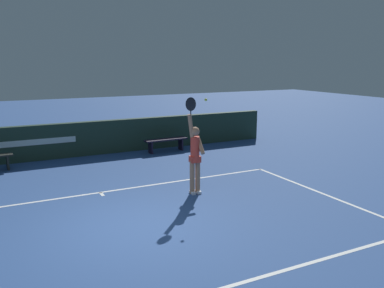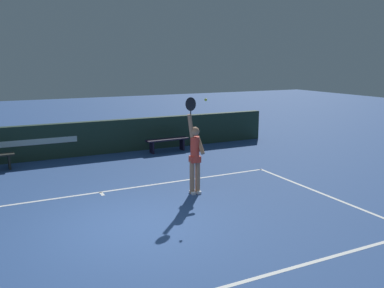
# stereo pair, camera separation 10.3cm
# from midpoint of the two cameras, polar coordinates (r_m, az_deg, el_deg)

# --- Properties ---
(ground_plane) EXTENTS (60.00, 60.00, 0.00)m
(ground_plane) POSITION_cam_midpoint_polar(r_m,az_deg,el_deg) (8.61, -8.75, -11.51)
(ground_plane) COLOR #2E4E8C
(court_lines) EXTENTS (10.26, 5.41, 0.00)m
(court_lines) POSITION_cam_midpoint_polar(r_m,az_deg,el_deg) (8.53, -8.54, -11.73)
(court_lines) COLOR white
(court_lines) RESTS_ON ground
(back_wall) EXTENTS (16.05, 0.29, 1.22)m
(back_wall) POSITION_cam_midpoint_polar(r_m,az_deg,el_deg) (14.98, -17.24, 0.51)
(back_wall) COLOR #22372A
(back_wall) RESTS_ON ground
(tennis_player) EXTENTS (0.44, 0.44, 2.49)m
(tennis_player) POSITION_cam_midpoint_polar(r_m,az_deg,el_deg) (10.30, 0.12, -1.44)
(tennis_player) COLOR #A77658
(tennis_player) RESTS_ON ground
(tennis_ball) EXTENTS (0.07, 0.07, 0.07)m
(tennis_ball) POSITION_cam_midpoint_polar(r_m,az_deg,el_deg) (10.09, 1.65, 6.21)
(tennis_ball) COLOR #D1DE35
(courtside_bench_far) EXTENTS (1.66, 0.43, 0.49)m
(courtside_bench_far) POSITION_cam_midpoint_polar(r_m,az_deg,el_deg) (15.23, -3.86, 0.31)
(courtside_bench_far) COLOR black
(courtside_bench_far) RESTS_ON ground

